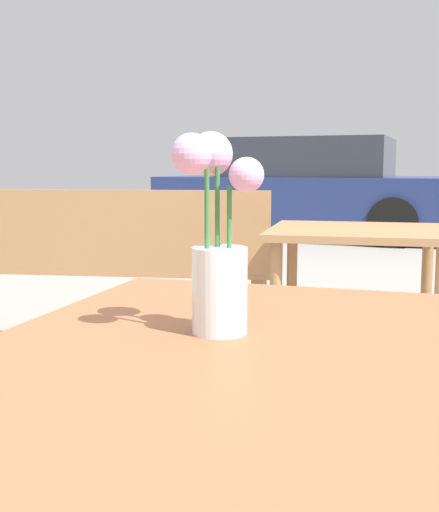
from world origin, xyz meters
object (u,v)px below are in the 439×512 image
parked_car (309,190)px  table_front (240,424)px  table_back (358,257)px  bench_middle (84,264)px  flower_vase (217,251)px

parked_car → table_front: bearing=-80.6°
table_front → table_back: table_front is taller
bench_middle → table_back: size_ratio=2.39×
table_front → flower_vase: size_ratio=3.20×
flower_vase → table_back: size_ratio=0.36×
bench_middle → table_back: bench_middle is taller
flower_vase → parked_car: (-1.27, 7.95, -0.21)m
bench_middle → parked_car: 5.99m
table_front → table_back: size_ratio=1.16×
bench_middle → parked_car: bearing=89.3°
table_back → bench_middle: bearing=176.6°
bench_middle → parked_car: (0.07, 5.99, 0.16)m
table_back → flower_vase: bearing=-90.4°
flower_vase → bench_middle: 2.41m
flower_vase → bench_middle: (-1.35, 1.96, -0.37)m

